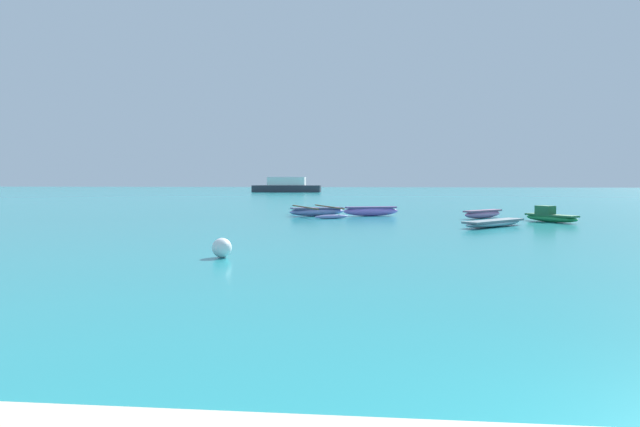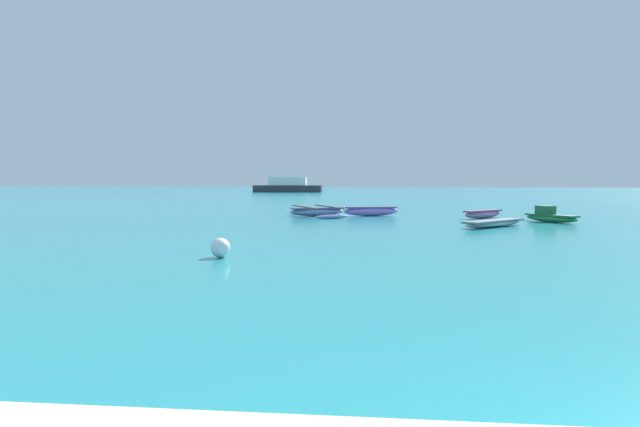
# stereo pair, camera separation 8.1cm
# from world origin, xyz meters

# --- Properties ---
(moored_boat_0) EXTENTS (3.54, 4.83, 0.51)m
(moored_boat_0) POSITION_xyz_m (-5.87, 26.32, 0.24)
(moored_boat_0) COLOR #8885C6
(moored_boat_0) RESTS_ON ground_plane
(moored_boat_1) EXTENTS (2.36, 2.31, 0.41)m
(moored_boat_1) POSITION_xyz_m (2.51, 25.52, 0.23)
(moored_boat_1) COLOR #BC73A5
(moored_boat_1) RESTS_ON ground_plane
(moored_boat_2) EXTENTS (2.09, 2.58, 0.73)m
(moored_boat_2) POSITION_xyz_m (5.12, 23.34, 0.26)
(moored_boat_2) COLOR #23944E
(moored_boat_2) RESTS_ON ground_plane
(moored_boat_3) EXTENTS (3.14, 3.28, 0.28)m
(moored_boat_3) POSITION_xyz_m (2.05, 20.47, 0.16)
(moored_boat_3) COLOR #8AADBC
(moored_boat_3) RESTS_ON ground_plane
(moored_boat_4) EXTENTS (2.97, 1.27, 0.49)m
(moored_boat_4) POSITION_xyz_m (-3.05, 26.62, 0.27)
(moored_boat_4) COLOR #AA75DA
(moored_boat_4) RESTS_ON ground_plane
(mooring_buoy_0) EXTENTS (0.50, 0.50, 0.50)m
(mooring_buoy_0) POSITION_xyz_m (-6.58, 10.50, 0.25)
(mooring_buoy_0) COLOR white
(mooring_buoy_0) RESTS_ON ground_plane
(distant_ferry) EXTENTS (9.59, 2.11, 2.11)m
(distant_ferry) POSITION_xyz_m (-15.47, 75.85, 0.86)
(distant_ferry) COLOR #2D333D
(distant_ferry) RESTS_ON ground_plane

